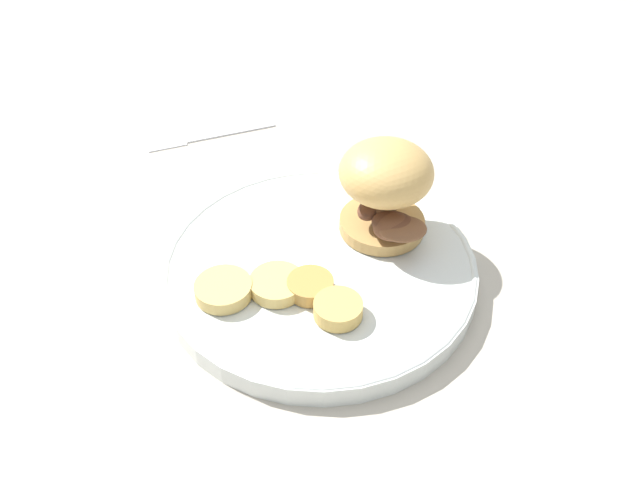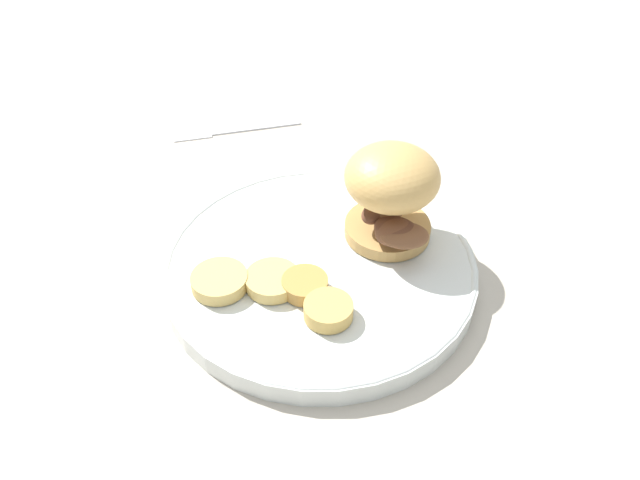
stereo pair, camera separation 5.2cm
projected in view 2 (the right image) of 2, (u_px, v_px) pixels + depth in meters
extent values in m
plane|color=#B2A899|center=(320.00, 276.00, 0.62)|extent=(4.00, 4.00, 0.00)
cylinder|color=silver|center=(320.00, 268.00, 0.61)|extent=(0.30, 0.30, 0.02)
torus|color=silver|center=(320.00, 262.00, 0.60)|extent=(0.30, 0.30, 0.01)
cylinder|color=tan|center=(387.00, 229.00, 0.63)|extent=(0.09, 0.09, 0.01)
ellipsoid|color=#563323|center=(375.00, 213.00, 0.61)|extent=(0.04, 0.04, 0.02)
ellipsoid|color=brown|center=(396.00, 235.00, 0.59)|extent=(0.04, 0.04, 0.02)
ellipsoid|color=brown|center=(387.00, 210.00, 0.61)|extent=(0.03, 0.03, 0.01)
ellipsoid|color=#563323|center=(397.00, 230.00, 0.59)|extent=(0.06, 0.06, 0.02)
ellipsoid|color=brown|center=(404.00, 235.00, 0.58)|extent=(0.05, 0.04, 0.01)
ellipsoid|color=tan|center=(392.00, 177.00, 0.59)|extent=(0.09, 0.09, 0.06)
cylinder|color=tan|center=(332.00, 310.00, 0.54)|extent=(0.04, 0.04, 0.01)
cylinder|color=#DBB766|center=(220.00, 281.00, 0.57)|extent=(0.05, 0.05, 0.01)
cylinder|color=#BC8942|center=(305.00, 285.00, 0.57)|extent=(0.04, 0.04, 0.01)
cylinder|color=#DBB766|center=(272.00, 280.00, 0.57)|extent=(0.05, 0.05, 0.01)
cube|color=silver|center=(256.00, 126.00, 0.83)|extent=(0.12, 0.03, 0.00)
cube|color=silver|center=(192.00, 134.00, 0.81)|extent=(0.05, 0.03, 0.00)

